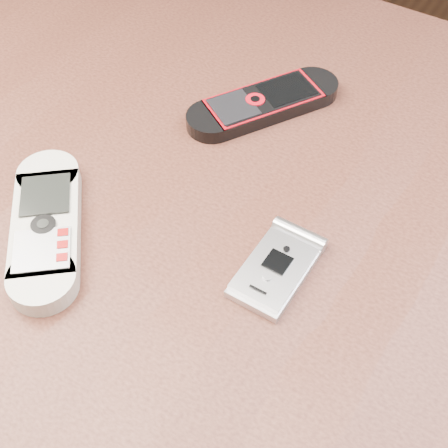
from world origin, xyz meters
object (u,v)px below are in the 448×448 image
at_px(nokia_white, 46,225).
at_px(nokia_black_red, 264,103).
at_px(motorola_razr, 276,269).
at_px(table, 220,298).

relative_size(nokia_white, nokia_black_red, 1.01).
relative_size(nokia_white, motorola_razr, 1.84).
xyz_separation_m(nokia_white, nokia_black_red, (0.07, 0.23, -0.00)).
xyz_separation_m(nokia_white, motorola_razr, (0.18, 0.06, -0.00)).
bearing_deg(nokia_black_red, table, -42.56).
height_order(table, motorola_razr, motorola_razr).
bearing_deg(nokia_white, nokia_black_red, 32.55).
distance_m(table, nokia_black_red, 0.20).
xyz_separation_m(nokia_black_red, motorola_razr, (0.11, -0.17, -0.00)).
bearing_deg(table, nokia_black_red, 106.40).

